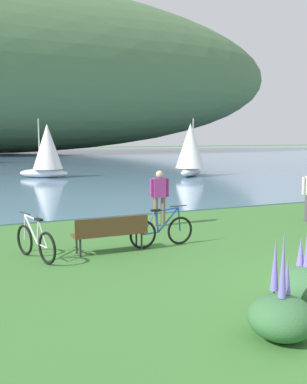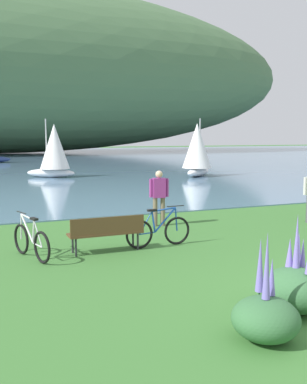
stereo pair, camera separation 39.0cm
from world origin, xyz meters
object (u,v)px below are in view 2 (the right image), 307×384
Objects in this scene: bicycle_leaning_near_bench at (31,241)px; sailboat_mid_bay at (54,150)px; bicycle_beside_path at (159,231)px; person_at_shoreline at (159,194)px; park_bench_near_camera at (106,231)px; sailboat_nearest_to_shore at (197,149)px.

sailboat_mid_bay reaches higher than bicycle_leaning_near_bench.
bicycle_leaning_near_bench is 19.84m from sailboat_mid_bay.
bicycle_beside_path is 2.70m from person_at_shoreline.
park_bench_near_camera is at bearing -134.44° from person_at_shoreline.
park_bench_near_camera is at bearing -178.83° from bicycle_beside_path.
park_bench_near_camera is 19.94m from sailboat_nearest_to_shore.
park_bench_near_camera is at bearing -96.53° from sailboat_mid_bay.
bicycle_leaning_near_bench is (-1.74, 0.10, -0.12)m from park_bench_near_camera.
bicycle_beside_path reaches higher than park_bench_near_camera.
bicycle_leaning_near_bench and bicycle_beside_path have the same top height.
person_at_shoreline is 16.55m from sailboat_nearest_to_shore.
person_at_shoreline reaches higher than bicycle_beside_path.
bicycle_leaning_near_bench is 0.96× the size of bicycle_beside_path.
bicycle_beside_path is 1.04× the size of person_at_shoreline.
bicycle_beside_path is (1.37, 0.03, -0.12)m from park_bench_near_camera.
person_at_shoreline is 0.45× the size of sailboat_mid_bay.
person_at_shoreline is 17.07m from sailboat_mid_bay.
sailboat_mid_bay is (3.97, 19.39, 1.42)m from bicycle_leaning_near_bench.
sailboat_nearest_to_shore is at bearing 56.03° from park_bench_near_camera.
bicycle_beside_path is at bearing -113.17° from person_at_shoreline.
sailboat_mid_bay is at bearing 87.45° from bicycle_beside_path.
bicycle_leaning_near_bench is at bearing -128.10° from sailboat_nearest_to_shore.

